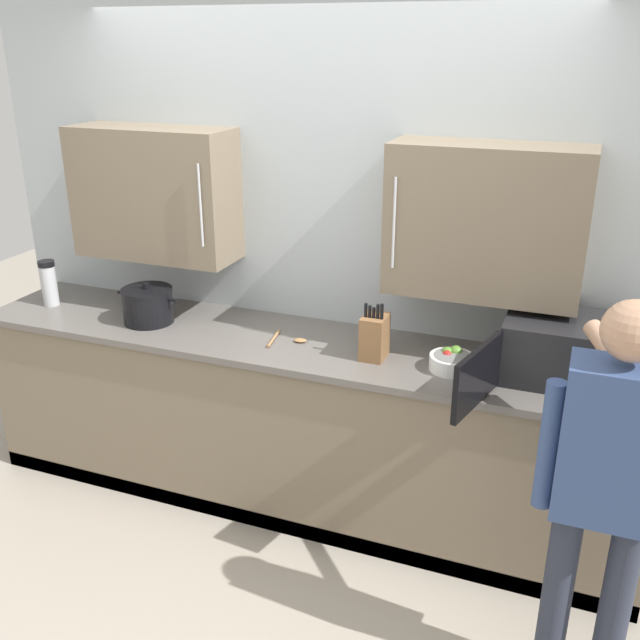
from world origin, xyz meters
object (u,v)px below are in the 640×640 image
Objects in this scene: thermos_flask at (49,283)px; person_figure at (605,478)px; stock_pot at (148,305)px; fruit_bowl at (452,361)px; knife_block at (374,336)px; microwave_oven at (566,350)px; wooden_spoon at (287,339)px.

thermos_flask is 3.03m from person_figure.
person_figure reaches higher than stock_pot.
thermos_flask is at bearing 179.40° from fruit_bowl.
fruit_bowl is 0.80× the size of thermos_flask.
microwave_oven is at bearing 5.69° from knife_block.
stock_pot reaches higher than wooden_spoon.
fruit_bowl is at bearing -0.60° from thermos_flask.
person_figure is at bearing -46.30° from fruit_bowl.
stock_pot is 0.66m from thermos_flask.
knife_block is (-0.37, -0.00, 0.07)m from fruit_bowl.
stock_pot is 1.28× the size of knife_block.
person_figure is (1.03, -0.69, -0.09)m from knife_block.
knife_block is at bearing -3.88° from wooden_spoon.
thermos_flask is 0.16× the size of person_figure.
microwave_oven is at bearing 2.33° from wooden_spoon.
person_figure reaches higher than microwave_oven.
microwave_oven is 0.51× the size of person_figure.
microwave_oven is 0.85m from knife_block.
microwave_oven is 1.31m from wooden_spoon.
thermos_flask is at bearing -179.79° from wooden_spoon.
knife_block is (-0.85, -0.08, -0.03)m from microwave_oven.
stock_pot is 0.23× the size of person_figure.
fruit_bowl is 0.96m from person_figure.
microwave_oven reaches higher than fruit_bowl.
microwave_oven is 3.85× the size of wooden_spoon.
microwave_oven reaches higher than thermos_flask.
fruit_bowl is at bearing 133.70° from person_figure.
wooden_spoon is at bearing 1.90° from stock_pot.
knife_block is (1.25, -0.00, 0.01)m from stock_pot.
knife_block is at bearing -0.22° from stock_pot.
wooden_spoon is (-1.31, -0.05, -0.13)m from microwave_oven.
stock_pot is 1.70× the size of wooden_spoon.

